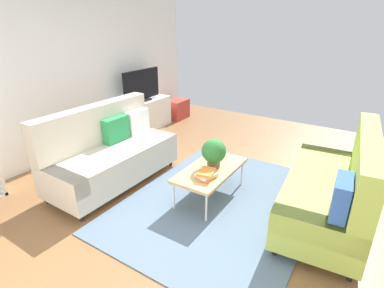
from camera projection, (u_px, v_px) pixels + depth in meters
ground_plane at (207, 197)px, 4.02m from camera, size 7.68×7.68×0.00m
wall_far at (59, 69)px, 4.85m from camera, size 6.40×0.12×2.90m
area_rug at (221, 202)px, 3.89m from camera, size 2.90×2.20×0.01m
couch_beige at (111, 152)px, 4.27m from camera, size 1.91×0.86×1.10m
couch_green at (333, 188)px, 3.38m from camera, size 1.96×1.00×1.10m
coffee_table at (211, 170)px, 3.88m from camera, size 1.10×0.56×0.42m
tv_console at (143, 116)px, 6.32m from camera, size 1.40×0.44×0.64m
tv at (142, 86)px, 6.06m from camera, size 1.00×0.20×0.64m
storage_trunk at (177, 109)px, 7.16m from camera, size 0.52×0.40×0.44m
potted_plant at (214, 152)px, 3.82m from camera, size 0.32×0.32×0.39m
table_book_0 at (207, 177)px, 3.64m from camera, size 0.25×0.20×0.03m
table_book_1 at (207, 175)px, 3.63m from camera, size 0.28×0.24×0.04m
table_book_2 at (207, 172)px, 3.61m from camera, size 0.27×0.22×0.03m
vase_0 at (119, 102)px, 5.73m from camera, size 0.12×0.12×0.19m
bottle_0 at (129, 101)px, 5.82m from camera, size 0.06×0.06×0.20m
bottle_1 at (133, 100)px, 5.91m from camera, size 0.05×0.05×0.19m
bottle_2 at (137, 98)px, 5.98m from camera, size 0.06×0.06×0.20m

